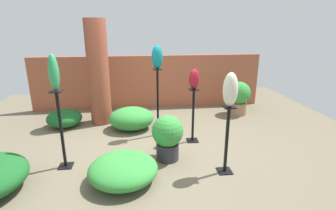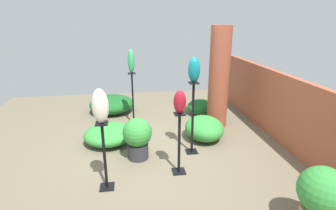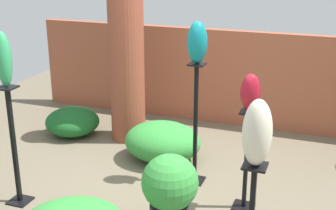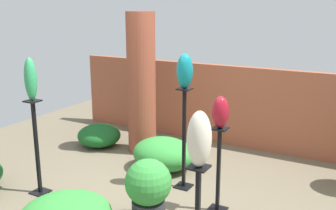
{
  "view_description": "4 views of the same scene",
  "coord_description": "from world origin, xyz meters",
  "px_view_note": "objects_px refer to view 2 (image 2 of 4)",
  "views": [
    {
      "loc": [
        -0.3,
        -4.06,
        2.03
      ],
      "look_at": [
        0.22,
        0.17,
        0.71
      ],
      "focal_mm": 28.0,
      "sensor_mm": 36.0,
      "label": 1
    },
    {
      "loc": [
        4.13,
        -0.48,
        2.27
      ],
      "look_at": [
        -0.13,
        0.15,
        0.83
      ],
      "focal_mm": 28.0,
      "sensor_mm": 36.0,
      "label": 2
    },
    {
      "loc": [
        1.33,
        -3.69,
        2.36
      ],
      "look_at": [
        -0.05,
        0.09,
        0.98
      ],
      "focal_mm": 50.0,
      "sensor_mm": 36.0,
      "label": 3
    },
    {
      "loc": [
        2.1,
        -3.53,
        2.23
      ],
      "look_at": [
        0.11,
        0.08,
        1.17
      ],
      "focal_mm": 42.0,
      "sensor_mm": 36.0,
      "label": 4
    }
  ],
  "objects_px": {
    "art_vase_teal": "(194,70)",
    "pedestal_teal": "(192,121)",
    "pedestal_ruby": "(179,146)",
    "art_vase_ruby": "(180,102)",
    "art_vase_jade": "(131,61)",
    "pedestal_ivory": "(105,160)",
    "pedestal_jade": "(133,101)",
    "brick_pillar": "(219,78)",
    "potted_plant_mid_right": "(321,197)",
    "art_vase_ivory": "(100,106)",
    "potted_plant_front_right": "(138,137)"
  },
  "relations": [
    {
      "from": "art_vase_teal",
      "to": "pedestal_teal",
      "type": "bearing_deg",
      "value": 0.0
    },
    {
      "from": "pedestal_ruby",
      "to": "pedestal_teal",
      "type": "distance_m",
      "value": 0.7
    },
    {
      "from": "art_vase_ruby",
      "to": "art_vase_teal",
      "type": "relative_size",
      "value": 0.83
    },
    {
      "from": "art_vase_jade",
      "to": "pedestal_ivory",
      "type": "bearing_deg",
      "value": -10.47
    },
    {
      "from": "pedestal_jade",
      "to": "art_vase_teal",
      "type": "bearing_deg",
      "value": 34.02
    },
    {
      "from": "brick_pillar",
      "to": "art_vase_teal",
      "type": "xyz_separation_m",
      "value": [
        1.14,
        -0.83,
        0.41
      ]
    },
    {
      "from": "pedestal_ruby",
      "to": "art_vase_teal",
      "type": "height_order",
      "value": "art_vase_teal"
    },
    {
      "from": "art_vase_jade",
      "to": "brick_pillar",
      "type": "bearing_deg",
      "value": 79.9
    },
    {
      "from": "pedestal_ivory",
      "to": "pedestal_ruby",
      "type": "bearing_deg",
      "value": 102.74
    },
    {
      "from": "art_vase_teal",
      "to": "potted_plant_mid_right",
      "type": "height_order",
      "value": "art_vase_teal"
    },
    {
      "from": "pedestal_jade",
      "to": "art_vase_ivory",
      "type": "distance_m",
      "value": 2.43
    },
    {
      "from": "brick_pillar",
      "to": "pedestal_ruby",
      "type": "relative_size",
      "value": 2.22
    },
    {
      "from": "brick_pillar",
      "to": "pedestal_teal",
      "type": "bearing_deg",
      "value": -35.94
    },
    {
      "from": "potted_plant_mid_right",
      "to": "potted_plant_front_right",
      "type": "height_order",
      "value": "potted_plant_mid_right"
    },
    {
      "from": "pedestal_ruby",
      "to": "pedestal_teal",
      "type": "bearing_deg",
      "value": 150.01
    },
    {
      "from": "brick_pillar",
      "to": "art_vase_ivory",
      "type": "xyz_separation_m",
      "value": [
        1.97,
        -2.24,
        0.14
      ]
    },
    {
      "from": "art_vase_ivory",
      "to": "potted_plant_mid_right",
      "type": "relative_size",
      "value": 0.59
    },
    {
      "from": "potted_plant_mid_right",
      "to": "potted_plant_front_right",
      "type": "relative_size",
      "value": 1.08
    },
    {
      "from": "brick_pillar",
      "to": "pedestal_ruby",
      "type": "height_order",
      "value": "brick_pillar"
    },
    {
      "from": "art_vase_ruby",
      "to": "potted_plant_mid_right",
      "type": "height_order",
      "value": "art_vase_ruby"
    },
    {
      "from": "pedestal_ivory",
      "to": "potted_plant_mid_right",
      "type": "relative_size",
      "value": 1.27
    },
    {
      "from": "pedestal_jade",
      "to": "art_vase_ruby",
      "type": "xyz_separation_m",
      "value": [
        2.06,
        0.65,
        0.61
      ]
    },
    {
      "from": "brick_pillar",
      "to": "art_vase_teal",
      "type": "distance_m",
      "value": 1.46
    },
    {
      "from": "art_vase_ivory",
      "to": "art_vase_jade",
      "type": "distance_m",
      "value": 2.35
    },
    {
      "from": "pedestal_ivory",
      "to": "art_vase_ivory",
      "type": "height_order",
      "value": "art_vase_ivory"
    },
    {
      "from": "art_vase_teal",
      "to": "art_vase_ivory",
      "type": "bearing_deg",
      "value": -59.41
    },
    {
      "from": "art_vase_ivory",
      "to": "potted_plant_mid_right",
      "type": "distance_m",
      "value": 2.75
    },
    {
      "from": "pedestal_ivory",
      "to": "art_vase_ivory",
      "type": "relative_size",
      "value": 2.14
    },
    {
      "from": "art_vase_ivory",
      "to": "art_vase_teal",
      "type": "distance_m",
      "value": 1.66
    },
    {
      "from": "pedestal_ruby",
      "to": "pedestal_teal",
      "type": "xyz_separation_m",
      "value": [
        -0.59,
        0.34,
        0.15
      ]
    },
    {
      "from": "brick_pillar",
      "to": "potted_plant_front_right",
      "type": "relative_size",
      "value": 3.0
    },
    {
      "from": "art_vase_teal",
      "to": "art_vase_ruby",
      "type": "bearing_deg",
      "value": -29.99
    },
    {
      "from": "pedestal_jade",
      "to": "art_vase_teal",
      "type": "xyz_separation_m",
      "value": [
        1.46,
        0.99,
        0.94
      ]
    },
    {
      "from": "art_vase_ruby",
      "to": "brick_pillar",
      "type": "bearing_deg",
      "value": 146.0
    },
    {
      "from": "brick_pillar",
      "to": "potted_plant_mid_right",
      "type": "distance_m",
      "value": 3.16
    },
    {
      "from": "brick_pillar",
      "to": "pedestal_teal",
      "type": "distance_m",
      "value": 1.49
    },
    {
      "from": "pedestal_ivory",
      "to": "potted_plant_front_right",
      "type": "xyz_separation_m",
      "value": [
        -0.77,
        0.47,
        -0.05
      ]
    },
    {
      "from": "pedestal_ivory",
      "to": "art_vase_ruby",
      "type": "relative_size",
      "value": 2.86
    },
    {
      "from": "brick_pillar",
      "to": "art_vase_ruby",
      "type": "relative_size",
      "value": 6.23
    },
    {
      "from": "art_vase_teal",
      "to": "brick_pillar",
      "type": "bearing_deg",
      "value": 144.06
    },
    {
      "from": "pedestal_teal",
      "to": "art_vase_teal",
      "type": "distance_m",
      "value": 0.89
    },
    {
      "from": "art_vase_ruby",
      "to": "pedestal_jade",
      "type": "bearing_deg",
      "value": -162.58
    },
    {
      "from": "art_vase_ivory",
      "to": "potted_plant_mid_right",
      "type": "bearing_deg",
      "value": 64.97
    },
    {
      "from": "brick_pillar",
      "to": "potted_plant_front_right",
      "type": "distance_m",
      "value": 2.25
    },
    {
      "from": "art_vase_ruby",
      "to": "art_vase_ivory",
      "type": "bearing_deg",
      "value": -77.26
    },
    {
      "from": "potted_plant_front_right",
      "to": "art_vase_ruby",
      "type": "bearing_deg",
      "value": 48.93
    },
    {
      "from": "pedestal_ivory",
      "to": "art_vase_jade",
      "type": "distance_m",
      "value": 2.53
    },
    {
      "from": "brick_pillar",
      "to": "art_vase_jade",
      "type": "height_order",
      "value": "brick_pillar"
    },
    {
      "from": "potted_plant_mid_right",
      "to": "art_vase_ruby",
      "type": "bearing_deg",
      "value": -135.87
    },
    {
      "from": "art_vase_jade",
      "to": "pedestal_teal",
      "type": "bearing_deg",
      "value": 34.02
    }
  ]
}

